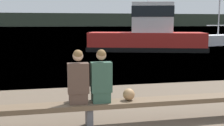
{
  "coord_description": "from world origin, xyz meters",
  "views": [
    {
      "loc": [
        -1.33,
        -3.11,
        2.08
      ],
      "look_at": [
        0.44,
        5.29,
        0.85
      ],
      "focal_mm": 45.0,
      "sensor_mm": 36.0,
      "label": 1
    }
  ],
  "objects_px": {
    "bench_main": "(89,107)",
    "moored_sailboat": "(220,39)",
    "tugboat_red": "(148,36)",
    "person_right": "(101,80)",
    "shopping_bag": "(129,94)",
    "person_left": "(78,80)"
  },
  "relations": [
    {
      "from": "tugboat_red",
      "to": "moored_sailboat",
      "type": "bearing_deg",
      "value": -48.17
    },
    {
      "from": "person_right",
      "to": "moored_sailboat",
      "type": "distance_m",
      "value": 23.79
    },
    {
      "from": "bench_main",
      "to": "tugboat_red",
      "type": "xyz_separation_m",
      "value": [
        6.26,
        14.63,
        0.71
      ]
    },
    {
      "from": "person_right",
      "to": "shopping_bag",
      "type": "bearing_deg",
      "value": 2.5
    },
    {
      "from": "person_right",
      "to": "bench_main",
      "type": "bearing_deg",
      "value": -179.59
    },
    {
      "from": "bench_main",
      "to": "person_left",
      "type": "xyz_separation_m",
      "value": [
        -0.21,
        0.0,
        0.55
      ]
    },
    {
      "from": "bench_main",
      "to": "person_right",
      "type": "relative_size",
      "value": 8.41
    },
    {
      "from": "person_left",
      "to": "moored_sailboat",
      "type": "distance_m",
      "value": 24.07
    },
    {
      "from": "bench_main",
      "to": "moored_sailboat",
      "type": "height_order",
      "value": "moored_sailboat"
    },
    {
      "from": "bench_main",
      "to": "tugboat_red",
      "type": "relative_size",
      "value": 0.99
    },
    {
      "from": "person_right",
      "to": "tugboat_red",
      "type": "height_order",
      "value": "tugboat_red"
    },
    {
      "from": "person_right",
      "to": "moored_sailboat",
      "type": "xyz_separation_m",
      "value": [
        14.71,
        18.69,
        -0.44
      ]
    },
    {
      "from": "bench_main",
      "to": "moored_sailboat",
      "type": "relative_size",
      "value": 0.95
    },
    {
      "from": "bench_main",
      "to": "shopping_bag",
      "type": "relative_size",
      "value": 36.4
    },
    {
      "from": "person_left",
      "to": "shopping_bag",
      "type": "distance_m",
      "value": 1.09
    },
    {
      "from": "person_right",
      "to": "moored_sailboat",
      "type": "relative_size",
      "value": 0.11
    },
    {
      "from": "person_right",
      "to": "moored_sailboat",
      "type": "height_order",
      "value": "moored_sailboat"
    },
    {
      "from": "bench_main",
      "to": "person_left",
      "type": "distance_m",
      "value": 0.59
    },
    {
      "from": "shopping_bag",
      "to": "tugboat_red",
      "type": "bearing_deg",
      "value": 69.59
    },
    {
      "from": "shopping_bag",
      "to": "person_left",
      "type": "bearing_deg",
      "value": -178.57
    },
    {
      "from": "bench_main",
      "to": "moored_sailboat",
      "type": "bearing_deg",
      "value": 51.33
    },
    {
      "from": "shopping_bag",
      "to": "person_right",
      "type": "bearing_deg",
      "value": -177.5
    }
  ]
}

